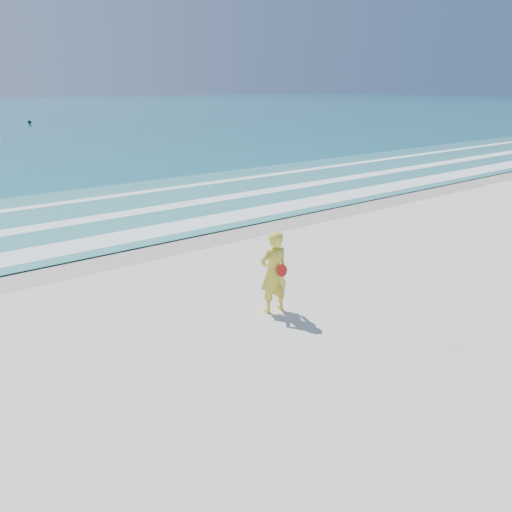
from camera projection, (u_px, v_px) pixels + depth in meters
ground at (382, 373)px, 8.68m from camera, size 400.00×400.00×0.00m
wet_sand at (150, 247)px, 15.41m from camera, size 400.00×2.40×0.00m
shallow at (91, 214)px, 19.14m from camera, size 400.00×10.00×0.01m
foam_near at (132, 236)px, 16.37m from camera, size 400.00×1.40×0.01m
foam_mid at (99, 218)px, 18.54m from camera, size 400.00×0.90×0.01m
foam_far at (69, 202)px, 21.01m from camera, size 400.00×0.60×0.01m
buoy at (29, 122)px, 62.43m from camera, size 0.45×0.45×0.45m
woman at (274, 272)px, 10.75m from camera, size 0.71×0.51×1.83m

